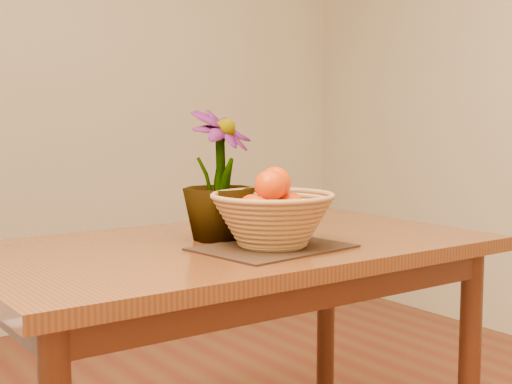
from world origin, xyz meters
TOP-DOWN VIEW (x-y plane):
  - wall_back at (0.00, 2.25)m, footprint 4.00×0.02m
  - table at (0.00, 0.30)m, footprint 1.40×0.80m
  - placemat at (0.03, 0.15)m, footprint 0.41×0.32m
  - wicker_basket at (0.03, 0.15)m, footprint 0.32×0.32m
  - orange_pile at (0.03, 0.15)m, footprint 0.22×0.21m
  - potted_plant at (-0.01, 0.34)m, footprint 0.27×0.27m

SIDE VIEW (x-z plane):
  - table at x=0.00m, z-range 0.29..1.04m
  - placemat at x=0.03m, z-range 0.75..0.76m
  - wicker_basket at x=0.03m, z-range 0.75..0.89m
  - orange_pile at x=0.03m, z-range 0.80..0.95m
  - potted_plant at x=-0.01m, z-range 0.75..1.11m
  - wall_back at x=0.00m, z-range 0.00..2.70m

